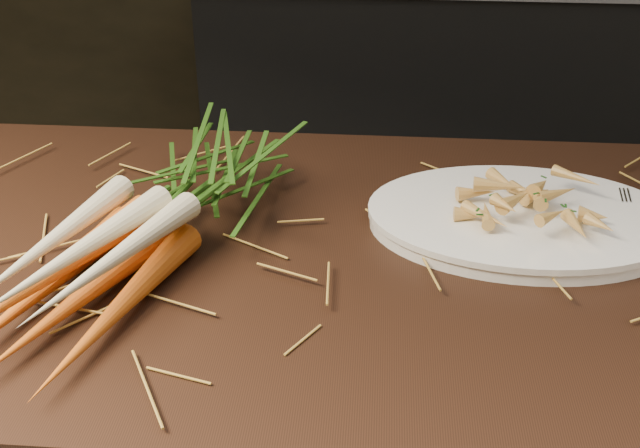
% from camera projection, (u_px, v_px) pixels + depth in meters
% --- Properties ---
extents(back_counter, '(1.82, 0.62, 0.84)m').
position_uv_depth(back_counter, '(468.00, 85.00, 2.83)').
color(back_counter, black).
rests_on(back_counter, ground).
extents(straw_bedding, '(1.40, 0.60, 0.02)m').
position_uv_depth(straw_bedding, '(383.00, 245.00, 0.99)').
color(straw_bedding, '#AD7832').
rests_on(straw_bedding, main_counter).
extents(root_veg_bunch, '(0.35, 0.58, 0.11)m').
position_uv_depth(root_veg_bunch, '(167.00, 205.00, 1.00)').
color(root_veg_bunch, '#C34905').
rests_on(root_veg_bunch, main_counter).
extents(serving_platter, '(0.40, 0.27, 0.02)m').
position_uv_depth(serving_platter, '(522.00, 222.00, 1.04)').
color(serving_platter, white).
rests_on(serving_platter, main_counter).
extents(roasted_veg_heap, '(0.20, 0.14, 0.04)m').
position_uv_depth(roasted_veg_heap, '(525.00, 200.00, 1.02)').
color(roasted_veg_heap, gold).
rests_on(roasted_veg_heap, serving_platter).
extents(serving_fork, '(0.03, 0.15, 0.00)m').
position_uv_depth(serving_fork, '(638.00, 226.00, 1.01)').
color(serving_fork, silver).
rests_on(serving_fork, serving_platter).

